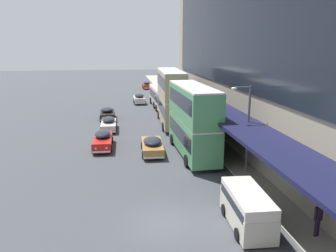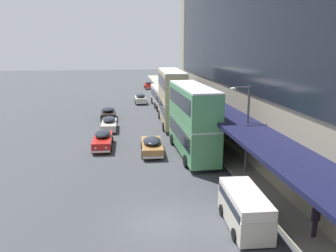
{
  "view_description": "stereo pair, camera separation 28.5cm",
  "coord_description": "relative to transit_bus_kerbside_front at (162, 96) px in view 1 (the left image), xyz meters",
  "views": [
    {
      "loc": [
        -2.09,
        -15.84,
        9.31
      ],
      "look_at": [
        2.4,
        14.95,
        1.7
      ],
      "focal_mm": 35.0,
      "sensor_mm": 36.0,
      "label": 1
    },
    {
      "loc": [
        -1.81,
        -15.88,
        9.31
      ],
      "look_at": [
        2.4,
        14.95,
        1.7
      ],
      "focal_mm": 35.0,
      "sensor_mm": 36.0,
      "label": 2
    }
  ],
  "objects": [
    {
      "name": "sedan_second_near",
      "position": [
        -3.28,
        3.86,
        -0.96
      ],
      "size": [
        1.95,
        4.29,
        1.65
      ],
      "color": "beige",
      "rests_on": "ground"
    },
    {
      "name": "transit_bus_kerbside_front",
      "position": [
        0.0,
        0.0,
        0.0
      ],
      "size": [
        3.01,
        10.78,
        3.08
      ],
      "color": "beige",
      "rests_on": "ground"
    },
    {
      "name": "pedestrian_at_kerb",
      "position": [
        3.06,
        -36.95,
        -0.59
      ],
      "size": [
        0.57,
        0.39,
        1.86
      ],
      "color": "black",
      "rests_on": "sidewalk_kerb"
    },
    {
      "name": "street_lamp",
      "position": [
        2.62,
        -28.18,
        2.16
      ],
      "size": [
        1.5,
        0.28,
        6.44
      ],
      "color": "#4C4C51",
      "rests_on": "sidewalk_kerb"
    },
    {
      "name": "vw_van",
      "position": [
        0.05,
        -35.22,
        -0.67
      ],
      "size": [
        2.05,
        4.62,
        1.96
      ],
      "color": "beige",
      "rests_on": "ground"
    },
    {
      "name": "sedan_lead_mid",
      "position": [
        -0.43,
        23.65,
        -0.98
      ],
      "size": [
        1.82,
        5.01,
        1.61
      ],
      "color": "#AE1F14",
      "rests_on": "ground"
    },
    {
      "name": "transit_bus_kerbside_rear",
      "position": [
        -0.24,
        -23.28,
        1.51
      ],
      "size": [
        2.85,
        9.71,
        6.08
      ],
      "color": "#4B905B",
      "rests_on": "ground"
    },
    {
      "name": "sedan_second_mid",
      "position": [
        -3.69,
        -22.46,
        -1.04
      ],
      "size": [
        2.05,
        4.82,
        1.47
      ],
      "color": "#9F6D3B",
      "rests_on": "ground"
    },
    {
      "name": "sedan_oncoming_front",
      "position": [
        -7.79,
        -13.56,
        -1.03
      ],
      "size": [
        1.77,
        4.4,
        1.5
      ],
      "color": "beige",
      "rests_on": "ground"
    },
    {
      "name": "transit_bus_kerbside_far",
      "position": [
        -0.36,
        -11.68,
        1.75
      ],
      "size": [
        2.97,
        10.39,
        6.55
      ],
      "color": "tan",
      "rests_on": "ground"
    },
    {
      "name": "sedan_trailing_mid",
      "position": [
        -8.13,
        -20.16,
        -0.98
      ],
      "size": [
        1.84,
        4.88,
        1.62
      ],
      "color": "red",
      "rests_on": "ground"
    },
    {
      "name": "ground",
      "position": [
        -4.24,
        -34.39,
        -1.77
      ],
      "size": [
        240.0,
        240.0,
        0.0
      ],
      "primitive_type": "plane",
      "color": "#3C3F44"
    },
    {
      "name": "sedan_oncoming_rear",
      "position": [
        -8.13,
        -7.63,
        -1.01
      ],
      "size": [
        2.03,
        4.41,
        1.53
      ],
      "color": "black",
      "rests_on": "ground"
    }
  ]
}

